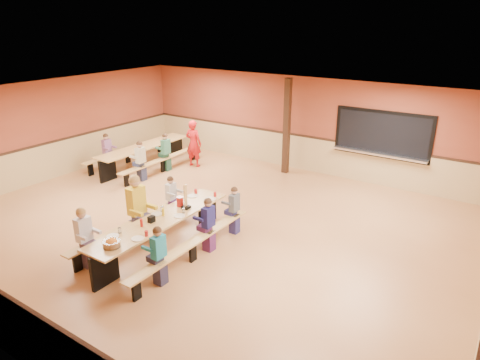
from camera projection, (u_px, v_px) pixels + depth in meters
The scene contains 23 objects.
ground at pixel (206, 225), 10.34m from camera, with size 12.00×12.00×0.00m, color #A2693D.
room_envelope at pixel (205, 199), 10.10m from camera, with size 12.04×10.04×3.02m.
kitchen_pass_through at pixel (382, 136), 12.31m from camera, with size 2.78×0.28×1.38m.
structural_post at pixel (287, 127), 13.33m from camera, with size 0.18×0.18×3.00m, color black.
cafeteria_table_main at pixel (162, 228), 9.05m from camera, with size 1.91×3.70×0.74m.
cafeteria_table_second at pixel (144, 152), 14.16m from camera, with size 1.91×3.70×0.74m.
seated_child_white_left at pixel (85, 238), 8.42m from camera, with size 0.39×0.32×1.26m, color white, non-canonical shape.
seated_adult_yellow at pixel (137, 208), 9.47m from camera, with size 0.51×0.41×1.49m, color yellow, non-canonical shape.
seated_child_grey_left at pixel (171, 199), 10.39m from camera, with size 0.33×0.27×1.13m, color silver, non-canonical shape.
seated_child_teal_right at pixel (159, 256), 7.86m from camera, with size 0.35×0.28×1.17m, color teal, non-canonical shape.
seated_child_navy_right at pixel (209, 225), 9.01m from camera, with size 0.36×0.30×1.19m, color #19174F, non-canonical shape.
seated_child_char_right at pixel (234, 210), 9.77m from camera, with size 0.33×0.27×1.12m, color #4F5459, non-canonical shape.
seated_child_purple_sec at pixel (107, 152), 13.92m from camera, with size 0.36×0.29×1.19m, color #83537A, non-canonical shape.
seated_child_green_sec at pixel (166, 152), 13.84m from camera, with size 0.37×0.31×1.22m, color #397E62, non-canonical shape.
seated_child_tan_sec at pixel (141, 161), 12.97m from camera, with size 0.38×0.31×1.22m, color beige, non-canonical shape.
standing_woman at pixel (194, 143), 14.19m from camera, with size 0.57×0.38×1.57m, color red.
punch_pitcher at pixel (180, 201), 9.54m from camera, with size 0.16×0.16×0.22m, color #AC1917.
chip_bowl at pixel (112, 243), 7.84m from camera, with size 0.32×0.32×0.15m, color #FC9E27, non-canonical shape.
napkin_dispenser at pixel (151, 219), 8.80m from camera, with size 0.10×0.14×0.13m, color black.
condiment_mustard at pixel (163, 212), 9.07m from camera, with size 0.06×0.06×0.17m, color yellow.
condiment_ketchup at pixel (141, 223), 8.60m from camera, with size 0.06×0.06×0.17m, color #B2140F.
table_paddle at pixel (186, 203), 9.41m from camera, with size 0.16×0.16×0.56m.
place_settings at pixel (161, 216), 8.95m from camera, with size 0.65×3.30×0.11m, color beige, non-canonical shape.
Camera 1 is at (5.84, -7.26, 4.69)m, focal length 32.00 mm.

